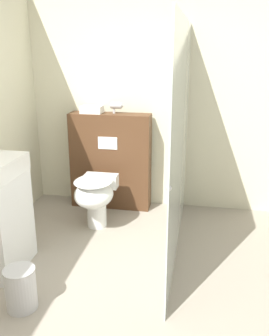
% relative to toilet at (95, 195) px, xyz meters
% --- Properties ---
extents(ground_plane, '(12.00, 12.00, 0.00)m').
position_rel_toilet_xyz_m(ground_plane, '(0.42, -1.44, -0.36)').
color(ground_plane, '#9E9384').
extents(wall_back, '(8.00, 0.06, 2.50)m').
position_rel_toilet_xyz_m(wall_back, '(0.42, 0.79, 0.89)').
color(wall_back, beige).
rests_on(wall_back, ground_plane).
extents(partition_panel, '(0.93, 0.24, 1.12)m').
position_rel_toilet_xyz_m(partition_panel, '(0.02, 0.60, 0.19)').
color(partition_panel, '#51331E').
rests_on(partition_panel, ground_plane).
extents(shower_glass, '(0.04, 2.06, 2.06)m').
position_rel_toilet_xyz_m(shower_glass, '(0.88, -0.27, 0.67)').
color(shower_glass, silver).
rests_on(shower_glass, ground_plane).
extents(toilet, '(0.40, 0.59, 0.55)m').
position_rel_toilet_xyz_m(toilet, '(0.00, 0.00, 0.00)').
color(toilet, white).
rests_on(toilet, ground_plane).
extents(hair_drier, '(0.15, 0.07, 0.13)m').
position_rel_toilet_xyz_m(hair_drier, '(0.10, 0.62, 0.84)').
color(hair_drier, '#B7B7BC').
rests_on(hair_drier, partition_panel).
extents(folded_towel, '(0.24, 0.18, 0.08)m').
position_rel_toilet_xyz_m(folded_towel, '(-0.19, 0.60, 0.79)').
color(folded_towel, white).
rests_on(folded_towel, partition_panel).
extents(waste_bin, '(0.23, 0.23, 0.32)m').
position_rel_toilet_xyz_m(waste_bin, '(-0.17, -1.35, -0.20)').
color(waste_bin, silver).
rests_on(waste_bin, ground_plane).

